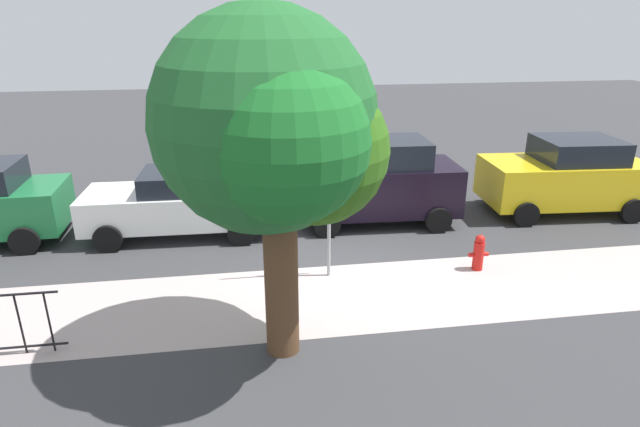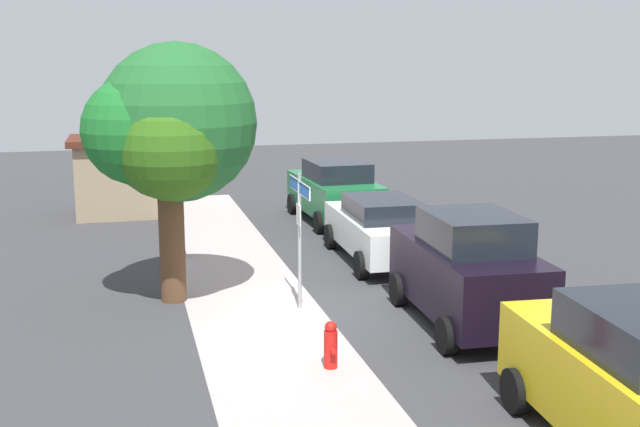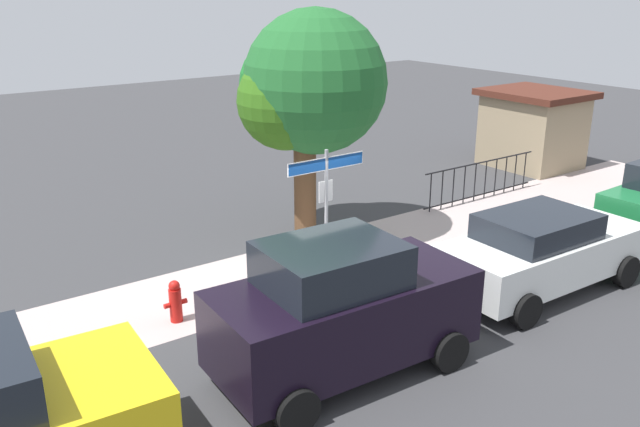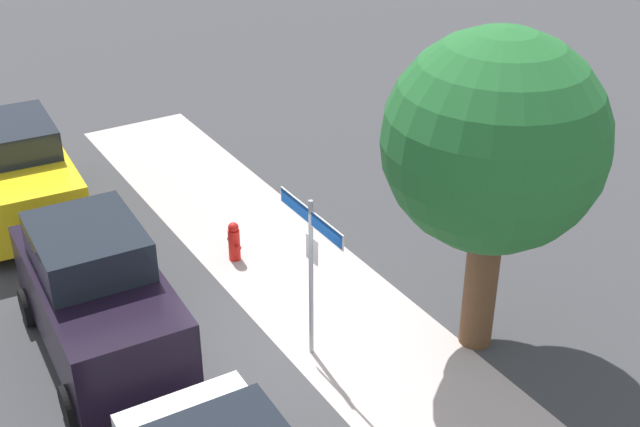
% 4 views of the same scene
% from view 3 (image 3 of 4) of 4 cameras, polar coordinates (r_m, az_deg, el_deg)
% --- Properties ---
extents(ground_plane, '(60.00, 60.00, 0.00)m').
position_cam_3_polar(ground_plane, '(12.89, 0.07, -6.90)').
color(ground_plane, '#38383A').
extents(sidewalk_strip, '(24.00, 2.60, 0.00)m').
position_cam_3_polar(sidewalk_strip, '(14.94, 3.41, -3.15)').
color(sidewalk_strip, '#B3A19D').
rests_on(sidewalk_strip, ground_plane).
extents(street_sign, '(1.75, 0.07, 2.71)m').
position_cam_3_polar(street_sign, '(12.70, 0.55, 2.25)').
color(street_sign, '#9EA0A5').
rests_on(street_sign, ground_plane).
extents(shade_tree, '(3.32, 3.46, 5.22)m').
position_cam_3_polar(shade_tree, '(14.90, -1.37, 10.79)').
color(shade_tree, brown).
rests_on(shade_tree, ground_plane).
extents(car_black, '(4.10, 2.11, 2.15)m').
position_cam_3_polar(car_black, '(10.01, 1.89, -8.21)').
color(car_black, black).
rests_on(car_black, ground_plane).
extents(car_white, '(4.40, 2.03, 1.59)m').
position_cam_3_polar(car_white, '(13.43, 18.50, -3.01)').
color(car_white, white).
rests_on(car_white, ground_plane).
extents(iron_fence, '(4.22, 0.04, 1.07)m').
position_cam_3_polar(iron_fence, '(18.81, 13.60, 2.84)').
color(iron_fence, black).
rests_on(iron_fence, ground_plane).
extents(utility_shed, '(2.69, 3.00, 2.47)m').
position_cam_3_polar(utility_shed, '(22.69, 17.81, 7.02)').
color(utility_shed, '#998466').
rests_on(utility_shed, ground_plane).
extents(fire_hydrant, '(0.42, 0.22, 0.78)m').
position_cam_3_polar(fire_hydrant, '(12.01, -12.31, -7.38)').
color(fire_hydrant, red).
rests_on(fire_hydrant, ground_plane).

